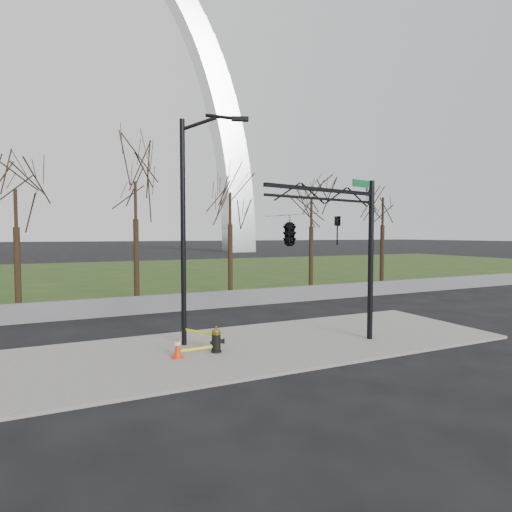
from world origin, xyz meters
name	(u,v)px	position (x,y,z in m)	size (l,w,h in m)	color
ground	(264,346)	(0.00, 0.00, 0.00)	(500.00, 500.00, 0.00)	black
sidewalk	(264,345)	(0.00, 0.00, 0.05)	(18.00, 6.00, 0.10)	slate
grass_strip	(136,273)	(0.00, 30.00, 0.03)	(120.00, 40.00, 0.06)	#233B15
guardrail	(199,301)	(0.00, 8.00, 0.45)	(60.00, 0.30, 0.90)	#59595B
gateway_arch	(98,91)	(0.00, 75.00, 32.50)	(66.00, 6.00, 65.00)	silver
tree_row	(136,236)	(-2.60, 12.00, 3.91)	(40.79, 4.00, 7.83)	black
fire_hydrant	(217,340)	(-1.90, -0.33, 0.49)	(0.54, 0.35, 0.86)	black
traffic_cone	(178,348)	(-3.23, -0.40, 0.43)	(0.36, 0.36, 0.66)	red
street_light	(190,215)	(-2.43, 0.95, 4.69)	(2.30, 0.97, 8.21)	black
traffic_signal_mast	(307,230)	(0.74, -1.71, 4.15)	(5.01, 2.54, 6.00)	black
caution_tape	(199,340)	(-2.42, 0.02, 0.50)	(1.32, 1.43, 0.44)	yellow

